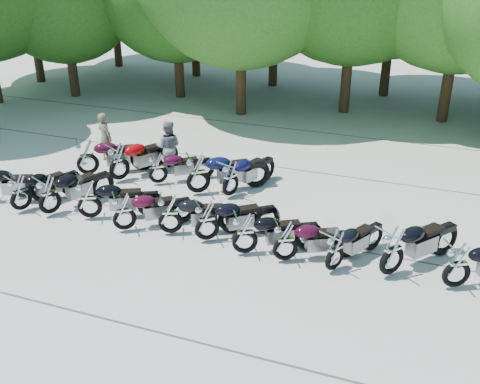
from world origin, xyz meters
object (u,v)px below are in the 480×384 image
(motorcycle_6, at_px, (207,220))
(motorcycle_15, at_px, (119,161))
(motorcycle_1, at_px, (20,191))
(motorcycle_4, at_px, (124,211))
(motorcycle_14, at_px, (87,156))
(motorcycle_18, at_px, (230,177))
(motorcycle_2, at_px, (49,194))
(motorcycle_10, at_px, (393,250))
(motorcycle_11, at_px, (458,264))
(motorcycle_8, at_px, (286,240))
(rider_1, at_px, (168,147))
(motorcycle_5, at_px, (170,213))
(motorcycle_17, at_px, (198,172))
(rider_0, at_px, (105,137))
(motorcycle_9, at_px, (335,249))
(motorcycle_3, at_px, (89,198))
(motorcycle_16, at_px, (158,167))
(motorcycle_7, at_px, (245,232))

(motorcycle_6, distance_m, motorcycle_15, 4.81)
(motorcycle_1, xyz_separation_m, motorcycle_4, (3.33, -0.01, -0.01))
(motorcycle_14, distance_m, motorcycle_18, 4.85)
(motorcycle_2, relative_size, motorcycle_10, 0.93)
(motorcycle_4, bearing_deg, motorcycle_10, -127.72)
(motorcycle_1, relative_size, motorcycle_11, 0.97)
(motorcycle_2, height_order, motorcycle_10, motorcycle_10)
(motorcycle_8, xyz_separation_m, motorcycle_10, (2.42, 0.25, 0.10))
(motorcycle_1, relative_size, motorcycle_15, 0.88)
(motorcycle_11, relative_size, rider_1, 1.30)
(motorcycle_5, relative_size, motorcycle_8, 1.04)
(motorcycle_17, bearing_deg, motorcycle_4, 124.45)
(motorcycle_2, distance_m, rider_0, 4.12)
(motorcycle_5, distance_m, motorcycle_9, 4.32)
(motorcycle_8, height_order, rider_0, rider_0)
(motorcycle_8, distance_m, rider_0, 8.61)
(motorcycle_14, xyz_separation_m, motorcycle_18, (4.85, 0.12, -0.05))
(motorcycle_3, height_order, motorcycle_6, motorcycle_3)
(motorcycle_15, xyz_separation_m, motorcycle_16, (1.25, 0.20, -0.12))
(motorcycle_1, height_order, motorcycle_6, motorcycle_6)
(motorcycle_2, height_order, motorcycle_16, motorcycle_2)
(motorcycle_1, distance_m, motorcycle_5, 4.54)
(motorcycle_2, height_order, motorcycle_15, motorcycle_15)
(motorcycle_16, relative_size, rider_1, 1.18)
(motorcycle_1, bearing_deg, rider_1, -99.20)
(motorcycle_18, relative_size, rider_0, 1.33)
(motorcycle_18, bearing_deg, motorcycle_2, 55.12)
(motorcycle_4, relative_size, motorcycle_15, 0.87)
(motorcycle_1, relative_size, motorcycle_17, 0.86)
(motorcycle_8, xyz_separation_m, rider_1, (-5.10, 4.00, 0.27))
(motorcycle_15, relative_size, motorcycle_18, 1.09)
(motorcycle_9, distance_m, motorcycle_15, 7.88)
(motorcycle_5, height_order, motorcycle_17, motorcycle_17)
(motorcycle_15, relative_size, motorcycle_16, 1.21)
(motorcycle_7, xyz_separation_m, motorcycle_10, (3.43, 0.28, 0.08))
(motorcycle_10, bearing_deg, motorcycle_17, 14.38)
(motorcycle_3, height_order, rider_0, rider_0)
(motorcycle_2, bearing_deg, rider_0, -54.62)
(motorcycle_11, bearing_deg, rider_0, 41.89)
(motorcycle_6, height_order, motorcycle_10, motorcycle_10)
(motorcycle_5, distance_m, motorcycle_8, 3.15)
(motorcycle_9, distance_m, motorcycle_10, 1.28)
(motorcycle_5, height_order, motorcycle_7, motorcycle_5)
(motorcycle_8, relative_size, motorcycle_9, 1.02)
(motorcycle_4, distance_m, motorcycle_16, 3.05)
(rider_1, bearing_deg, motorcycle_11, 142.64)
(motorcycle_1, distance_m, motorcycle_4, 3.33)
(motorcycle_1, distance_m, motorcycle_18, 5.92)
(motorcycle_10, xyz_separation_m, rider_0, (-9.97, 3.88, 0.15))
(motorcycle_18, bearing_deg, motorcycle_5, 98.50)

